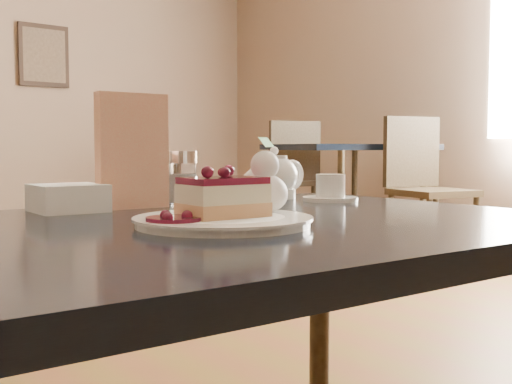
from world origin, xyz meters
TOP-DOWN VIEW (x-y plane):
  - main_table at (0.11, 0.04)m, footprint 1.13×0.79m
  - dessert_plate at (0.10, -0.00)m, footprint 0.24×0.24m
  - cheesecake_slice at (0.10, -0.00)m, footprint 0.11×0.08m
  - whipped_cream at (0.18, 0.00)m, footprint 0.07×0.07m
  - berry_sauce at (0.03, -0.00)m, footprint 0.07×0.07m
  - tea_set at (0.48, 0.29)m, footprint 0.19×0.22m
  - menu_card at (0.13, 0.30)m, footprint 0.13×0.03m
  - sugar_shaker at (0.24, 0.31)m, footprint 0.05×0.05m
  - napkin_stack at (0.02, 0.32)m, footprint 0.12×0.12m
  - bg_table_far_right at (3.20, 2.60)m, footprint 1.25×1.96m

SIDE VIEW (x-z plane):
  - bg_table_far_right at x=3.20m, z-range -0.58..0.73m
  - main_table at x=0.11m, z-range 0.27..0.95m
  - dessert_plate at x=0.10m, z-range 0.68..0.69m
  - berry_sauce at x=0.03m, z-range 0.69..0.70m
  - napkin_stack at x=0.02m, z-range 0.68..0.72m
  - cheesecake_slice at x=0.10m, z-range 0.69..0.74m
  - tea_set at x=0.48m, z-range 0.67..0.77m
  - whipped_cream at x=0.18m, z-range 0.69..0.75m
  - sugar_shaker at x=0.24m, z-range 0.68..0.78m
  - menu_card at x=0.13m, z-range 0.68..0.88m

